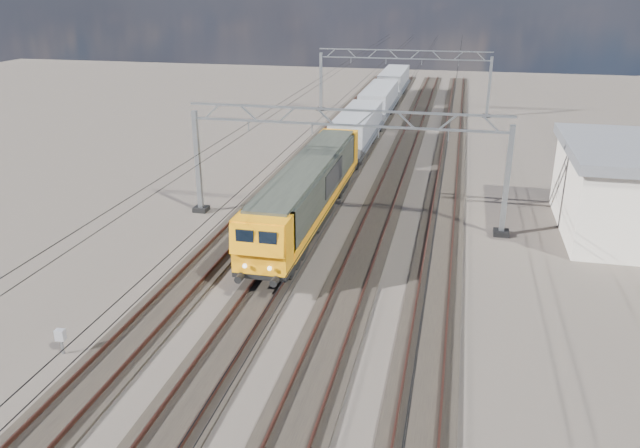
% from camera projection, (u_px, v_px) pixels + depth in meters
% --- Properties ---
extents(ground, '(160.00, 160.00, 0.00)m').
position_uv_depth(ground, '(331.00, 247.00, 35.29)').
color(ground, '#29241E').
rests_on(ground, ground).
extents(track_outer_west, '(2.60, 140.00, 0.30)m').
position_uv_depth(track_outer_west, '(230.00, 237.00, 36.49)').
color(track_outer_west, black).
rests_on(track_outer_west, ground).
extents(track_loco, '(2.60, 140.00, 0.30)m').
position_uv_depth(track_loco, '(296.00, 243.00, 35.67)').
color(track_loco, black).
rests_on(track_loco, ground).
extents(track_inner_east, '(2.60, 140.00, 0.30)m').
position_uv_depth(track_inner_east, '(366.00, 249.00, 34.85)').
color(track_inner_east, black).
rests_on(track_inner_east, ground).
extents(track_outer_east, '(2.60, 140.00, 0.30)m').
position_uv_depth(track_outer_east, '(438.00, 255.00, 34.03)').
color(track_outer_east, black).
rests_on(track_outer_east, ground).
extents(catenary_gantry_mid, '(19.90, 0.90, 7.11)m').
position_uv_depth(catenary_gantry_mid, '(344.00, 162.00, 37.52)').
color(catenary_gantry_mid, gray).
rests_on(catenary_gantry_mid, ground).
extents(catenary_gantry_far, '(19.90, 0.90, 7.11)m').
position_uv_depth(catenary_gantry_far, '(403.00, 79.00, 70.30)').
color(catenary_gantry_far, gray).
rests_on(catenary_gantry_far, ground).
extents(overhead_wires, '(12.03, 140.00, 0.53)m').
position_uv_depth(overhead_wires, '(356.00, 119.00, 40.50)').
color(overhead_wires, black).
rests_on(overhead_wires, ground).
extents(locomotive, '(2.76, 21.10, 3.62)m').
position_uv_depth(locomotive, '(309.00, 189.00, 37.74)').
color(locomotive, black).
rests_on(locomotive, ground).
extents(hopper_wagon_lead, '(3.38, 13.00, 3.25)m').
position_uv_depth(hopper_wagon_lead, '(357.00, 129.00, 53.88)').
color(hopper_wagon_lead, black).
rests_on(hopper_wagon_lead, ground).
extents(hopper_wagon_mid, '(3.38, 13.00, 3.25)m').
position_uv_depth(hopper_wagon_mid, '(379.00, 101.00, 66.81)').
color(hopper_wagon_mid, black).
rests_on(hopper_wagon_mid, ground).
extents(hopper_wagon_third, '(3.38, 13.00, 3.25)m').
position_uv_depth(hopper_wagon_third, '(394.00, 82.00, 79.74)').
color(hopper_wagon_third, black).
rests_on(hopper_wagon_third, ground).
extents(trackside_cabinet, '(0.39, 0.31, 1.10)m').
position_uv_depth(trackside_cabinet, '(60.00, 336.00, 24.82)').
color(trackside_cabinet, gray).
rests_on(trackside_cabinet, ground).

